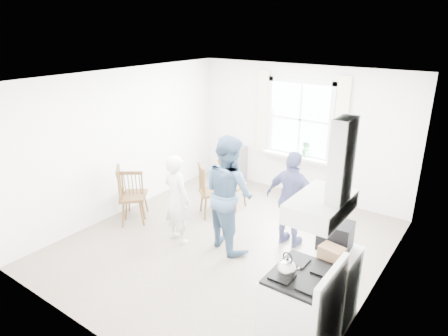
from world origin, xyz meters
TOP-DOWN VIEW (x-y plane):
  - room_shell at (0.00, 0.00)m, footprint 4.62×5.12m
  - window_assembly at (0.00, 2.45)m, footprint 1.88×0.24m
  - range_hood at (2.07, -1.35)m, footprint 0.45×0.76m
  - shelf_unit at (-1.40, 2.33)m, footprint 0.40×0.30m
  - gas_stove at (1.91, -1.35)m, footprint 0.68×0.76m
  - kettle at (1.79, -1.48)m, footprint 0.20×0.20m
  - low_cabinet at (1.98, -0.65)m, footprint 0.50×0.55m
  - stereo_stack at (1.94, -0.60)m, footprint 0.38×0.35m
  - cardboard_box at (2.01, -0.87)m, footprint 0.28×0.22m
  - windsor_chair_a at (-0.67, 1.04)m, footprint 0.43×0.42m
  - windsor_chair_b at (-1.85, -0.45)m, footprint 0.61×0.61m
  - windsor_chair_c at (-1.84, -0.25)m, footprint 0.54×0.54m
  - person_left at (-0.68, -0.39)m, footprint 0.62×0.62m
  - person_mid at (0.06, -0.04)m, footprint 1.14×1.14m
  - person_right at (0.83, 0.57)m, footprint 0.94×0.94m
  - potted_plant at (0.21, 2.36)m, footprint 0.22×0.22m
  - windsor_chair_d at (-0.87, 0.58)m, footprint 0.57×0.57m

SIDE VIEW (x-z plane):
  - shelf_unit at x=-1.40m, z-range 0.00..0.80m
  - low_cabinet at x=1.98m, z-range 0.00..0.90m
  - gas_stove at x=1.91m, z-range -0.08..1.04m
  - windsor_chair_c at x=-1.84m, z-range 0.10..1.03m
  - windsor_chair_d at x=-0.87m, z-range 0.11..1.09m
  - windsor_chair_a at x=-0.67m, z-range 0.11..1.11m
  - windsor_chair_b at x=-1.85m, z-range 0.11..1.15m
  - person_left at x=-0.68m, z-range 0.00..1.46m
  - person_right at x=0.83m, z-range 0.00..1.54m
  - person_mid at x=0.06m, z-range 0.00..1.80m
  - cardboard_box at x=2.01m, z-range 0.90..1.06m
  - potted_plant at x=0.21m, z-range 0.85..1.18m
  - kettle at x=1.79m, z-range 0.90..1.18m
  - stereo_stack at x=1.94m, z-range 0.90..1.22m
  - room_shell at x=0.00m, z-range -0.02..2.62m
  - window_assembly at x=0.00m, z-range 0.61..2.31m
  - range_hood at x=2.07m, z-range 1.43..2.37m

